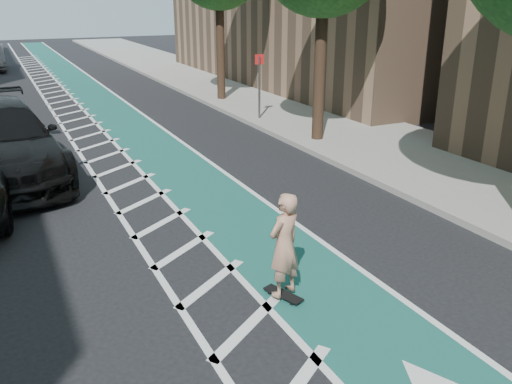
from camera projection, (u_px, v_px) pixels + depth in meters
ground at (144, 356)px, 7.11m from camera, size 120.00×120.00×0.00m
bike_lane at (155, 148)px, 16.80m from camera, size 2.00×90.00×0.01m
buffer_strip at (106, 154)px, 16.19m from camera, size 1.40×90.00×0.01m
sidewalk_right at (331, 126)px, 19.44m from camera, size 5.00×90.00×0.15m
curb_right at (271, 133)px, 18.44m from camera, size 0.12×90.00×0.16m
sign_post at (259, 86)px, 19.92m from camera, size 0.35×0.08×2.47m
skateboard at (283, 294)px, 8.45m from camera, size 0.42×0.71×0.09m
skateboarder at (284, 245)px, 8.16m from camera, size 0.71×0.58×1.66m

